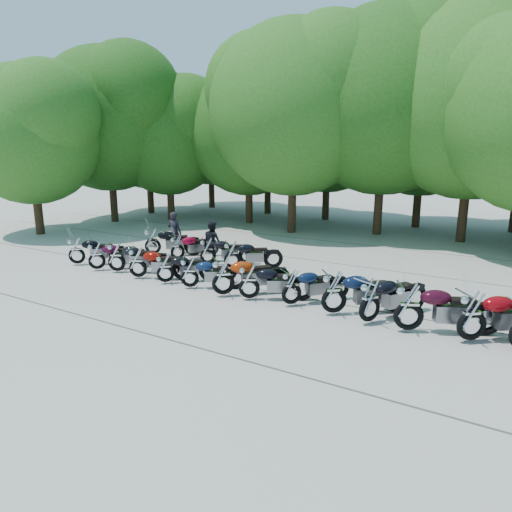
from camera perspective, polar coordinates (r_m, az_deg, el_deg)
The scene contains 32 objects.
ground at distance 13.57m, azimuth -3.26°, elevation -5.78°, with size 90.00×90.00×0.00m, color #9F998F.
tree_0 at distance 32.70m, azimuth -13.45°, elevation 14.77°, with size 7.50×7.50×9.21m.
tree_1 at distance 29.12m, azimuth -10.93°, elevation 14.34°, with size 6.97×6.97×8.55m.
tree_2 at distance 27.56m, azimuth -0.90°, elevation 15.16°, with size 7.31×7.31×8.97m.
tree_3 at distance 24.43m, azimuth 4.74°, elevation 17.72°, with size 8.70×8.70×10.67m.
tree_4 at distance 24.71m, azimuth 15.80°, elevation 17.97°, with size 9.13×9.13×11.20m.
tree_5 at distance 24.04m, azimuth 25.69°, elevation 17.18°, with size 9.04×9.04×11.10m.
tree_9 at distance 35.02m, azimuth -5.73°, elevation 15.05°, with size 7.59×7.59×9.32m.
tree_10 at distance 31.66m, azimuth 1.52°, elevation 15.55°, with size 7.78×7.78×9.55m.
tree_11 at distance 29.19m, azimuth 9.02°, elevation 15.26°, with size 7.56×7.56×9.28m.
tree_12 at distance 27.63m, azimuth 20.22°, elevation 15.22°, with size 7.88×7.88×9.67m.
tree_16 at distance 26.46m, azimuth -26.43°, elevation 13.35°, with size 6.97×6.97×8.55m.
tree_17 at distance 29.44m, azimuth -18.03°, elevation 15.84°, with size 8.31×8.31×10.20m.
motorcycle_0 at distance 18.93m, azimuth -21.55°, elevation 0.76°, with size 0.67×2.20×1.24m, color black, non-canonical shape.
motorcycle_1 at distance 17.83m, azimuth -19.32°, elevation 0.15°, with size 0.65×2.13×1.21m, color #380720, non-canonical shape.
motorcycle_2 at distance 17.30m, azimuth -17.06°, elevation 0.03°, with size 0.68×2.25×1.27m, color black, non-canonical shape.
motorcycle_3 at distance 16.29m, azimuth -14.58°, elevation -0.64°, with size 0.67×2.21×1.25m, color #770B04, non-canonical shape.
motorcycle_4 at distance 15.49m, azimuth -11.29°, elevation -1.36°, with size 0.62×2.05×1.16m, color black, non-canonical shape.
motorcycle_5 at distance 14.81m, azimuth -8.30°, elevation -1.92°, with size 0.62×2.04×1.15m, color #0D1C3D, non-canonical shape.
motorcycle_6 at distance 13.89m, azimuth -4.12°, elevation -2.38°, with size 0.74×2.43×1.37m, color #9F2A05, non-canonical shape.
motorcycle_7 at distance 13.55m, azimuth -0.85°, elevation -3.06°, with size 0.67×2.19×1.24m, color black, non-canonical shape.
motorcycle_8 at distance 13.09m, azimuth 4.49°, elevation -3.73°, with size 0.65×2.15×1.22m, color black, non-canonical shape.
motorcycle_9 at distance 12.51m, azimuth 9.76°, elevation -4.30°, with size 0.75×2.46×1.39m, color black, non-canonical shape.
motorcycle_10 at distance 12.09m, azimuth 14.08°, elevation -5.19°, with size 0.74×2.42×1.37m, color black, non-canonical shape.
motorcycle_11 at distance 11.78m, azimuth 18.64°, elevation -5.84°, with size 0.77×2.53×1.43m, color black, non-canonical shape.
motorcycle_12 at distance 11.72m, azimuth 25.46°, elevation -6.56°, with size 0.77×2.52×1.43m, color maroon, non-canonical shape.
motorcycle_14 at distance 19.63m, azimuth -12.80°, elevation 1.94°, with size 0.72×2.38×1.34m, color black, non-canonical shape.
motorcycle_15 at distance 18.62m, azimuth -9.80°, elevation 1.20°, with size 0.63×2.08×1.18m, color maroon, non-canonical shape.
motorcycle_16 at distance 17.72m, azimuth -6.04°, elevation 0.78°, with size 0.66×2.15×1.22m, color black, non-canonical shape.
motorcycle_17 at distance 17.01m, azimuth -3.01°, elevation 0.31°, with size 0.66×2.17×1.22m, color black, non-canonical shape.
rider_0 at distance 19.89m, azimuth -10.14°, elevation 2.90°, with size 0.66×0.43×1.81m, color black.
rider_1 at distance 18.32m, azimuth -5.47°, elevation 1.86°, with size 0.79×0.62×1.63m, color black.
Camera 1 is at (7.22, -10.60, 4.45)m, focal length 32.00 mm.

